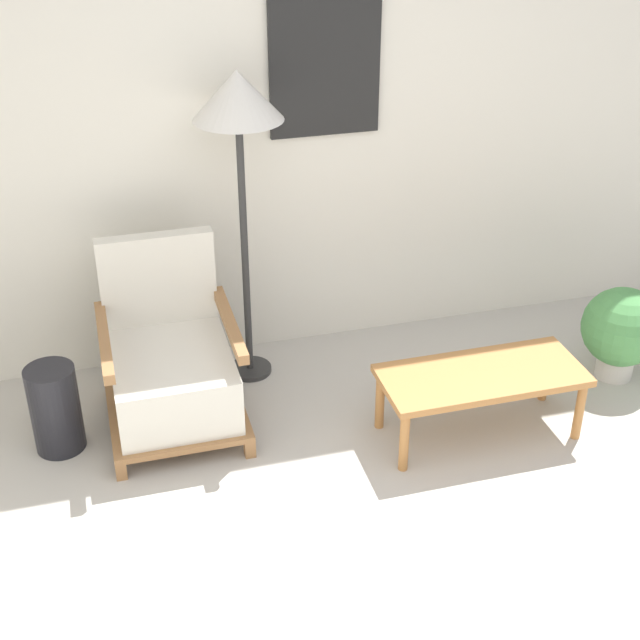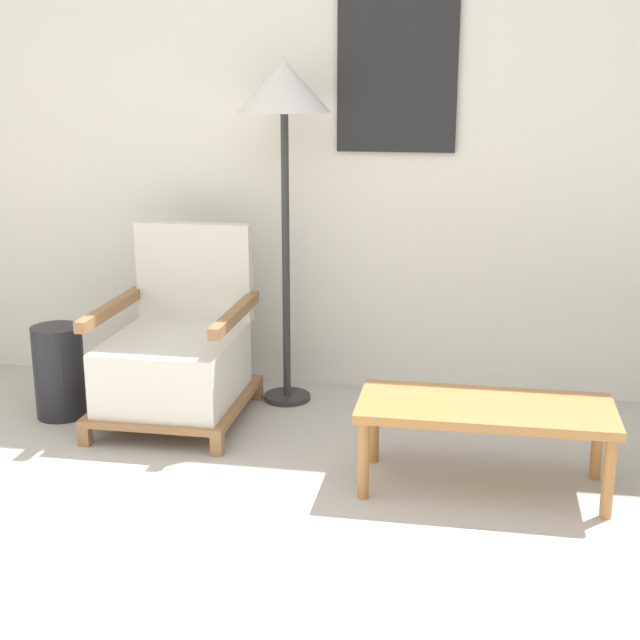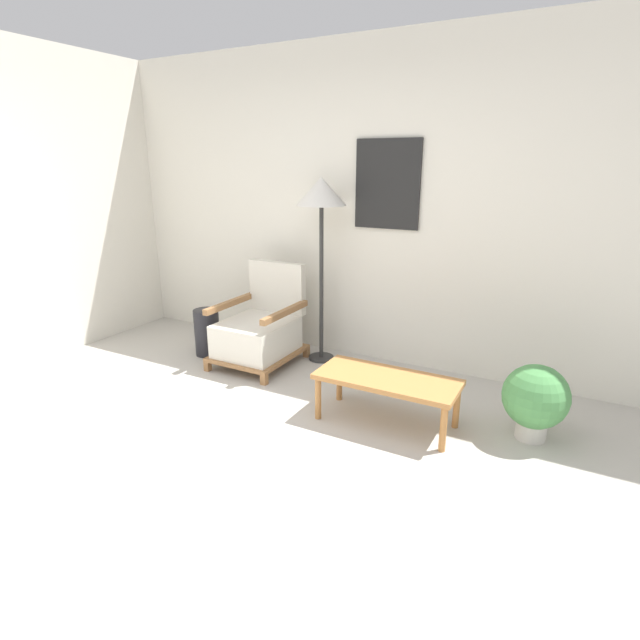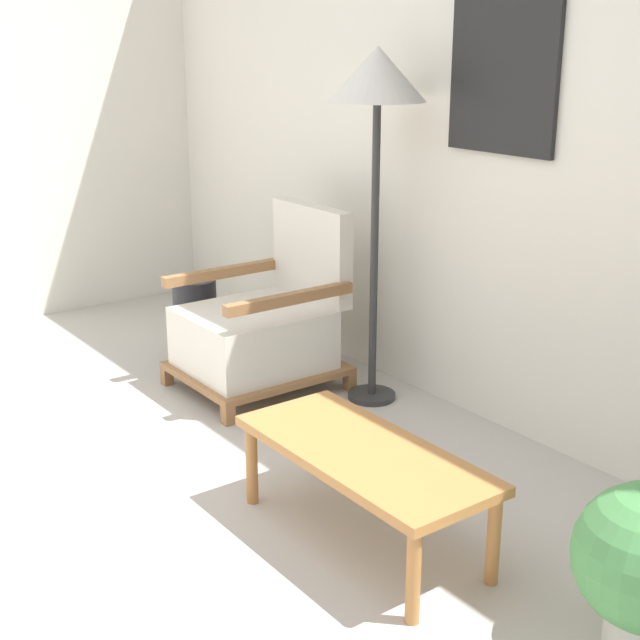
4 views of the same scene
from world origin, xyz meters
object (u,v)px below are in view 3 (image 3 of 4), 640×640
at_px(armchair, 260,330).
at_px(floor_lamp, 321,200).
at_px(vase, 207,332).
at_px(coffee_table, 387,383).
at_px(potted_plant, 535,399).

bearing_deg(armchair, floor_lamp, 36.51).
bearing_deg(vase, floor_lamp, 21.78).
height_order(coffee_table, vase, vase).
relative_size(armchair, vase, 2.01).
distance_m(floor_lamp, vase, 1.61).
relative_size(vase, potted_plant, 0.85).
bearing_deg(floor_lamp, potted_plant, -16.82).
relative_size(armchair, coffee_table, 0.90).
distance_m(armchair, potted_plant, 2.31).
xyz_separation_m(floor_lamp, coffee_table, (0.95, -0.82, -1.12)).
distance_m(coffee_table, potted_plant, 0.95).
height_order(vase, potted_plant, potted_plant).
bearing_deg(vase, armchair, 7.19).
xyz_separation_m(floor_lamp, vase, (-0.99, -0.40, -1.21)).
bearing_deg(armchair, coffee_table, -19.59).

